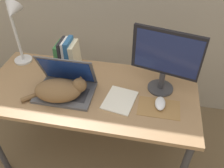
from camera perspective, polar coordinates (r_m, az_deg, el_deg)
The scene contains 9 objects.
desk at distance 1.61m, azimuth -5.26°, elevation -3.44°, with size 1.40×0.65×0.74m.
laptop at distance 1.53m, azimuth -11.05°, elevation -0.40°, with size 0.36×0.26×0.25m.
cat at distance 1.49m, azimuth -12.42°, elevation -1.39°, with size 0.39×0.22×0.14m.
external_monitor at distance 1.44m, azimuth 12.75°, elevation 6.05°, with size 0.41×0.17×0.42m.
mousepad at distance 1.45m, azimuth 11.19°, elevation -5.63°, with size 0.25×0.16×0.00m.
computer_mouse at distance 1.46m, azimuth 11.51°, elevation -4.58°, with size 0.06×0.11×0.04m.
book_row at distance 1.70m, azimuth -10.64°, elevation 6.83°, with size 0.16×0.14×0.23m.
desk_lamp at distance 1.73m, azimuth -22.39°, elevation 13.50°, with size 0.17×0.17×0.49m.
notepad at distance 1.47m, azimuth 1.87°, elevation -3.87°, with size 0.21×0.25×0.01m.
Camera 1 is at (0.37, -0.78, 1.77)m, focal length 38.00 mm.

